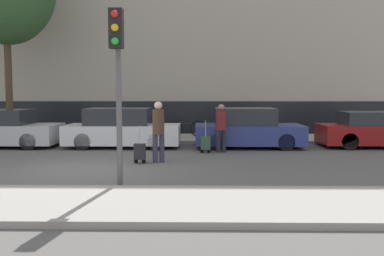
{
  "coord_description": "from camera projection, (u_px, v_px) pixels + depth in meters",
  "views": [
    {
      "loc": [
        3.03,
        -11.22,
        2.06
      ],
      "look_at": [
        2.82,
        1.8,
        0.95
      ],
      "focal_mm": 40.0,
      "sensor_mm": 36.0,
      "label": 1
    }
  ],
  "objects": [
    {
      "name": "ground_plane",
      "position": [
        85.0,
        169.0,
        11.4
      ],
      "size": [
        80.0,
        80.0,
        0.0
      ],
      "primitive_type": "plane",
      "color": "#565451"
    },
    {
      "name": "sidewalk_near",
      "position": [
        30.0,
        203.0,
        7.66
      ],
      "size": [
        28.0,
        2.5,
        0.12
      ],
      "color": "gray",
      "rests_on": "ground_plane"
    },
    {
      "name": "sidewalk_far",
      "position": [
        128.0,
        138.0,
        18.37
      ],
      "size": [
        28.0,
        3.0,
        0.12
      ],
      "color": "gray",
      "rests_on": "ground_plane"
    },
    {
      "name": "parked_car_0",
      "position": [
        2.0,
        129.0,
        15.92
      ],
      "size": [
        4.08,
        1.9,
        1.4
      ],
      "color": "#B7BABF",
      "rests_on": "ground_plane"
    },
    {
      "name": "parked_car_1",
      "position": [
        122.0,
        129.0,
        15.78
      ],
      "size": [
        4.18,
        1.72,
        1.45
      ],
      "color": "silver",
      "rests_on": "ground_plane"
    },
    {
      "name": "parked_car_2",
      "position": [
        248.0,
        129.0,
        15.77
      ],
      "size": [
        3.92,
        1.92,
        1.46
      ],
      "color": "navy",
      "rests_on": "ground_plane"
    },
    {
      "name": "parked_car_3",
      "position": [
        377.0,
        130.0,
        15.81
      ],
      "size": [
        4.25,
        1.73,
        1.32
      ],
      "color": "maroon",
      "rests_on": "ground_plane"
    },
    {
      "name": "pedestrian_left",
      "position": [
        158.0,
        128.0,
        12.37
      ],
      "size": [
        0.34,
        0.34,
        1.78
      ],
      "rotation": [
        0.0,
        0.0,
        0.3
      ],
      "color": "#383347",
      "rests_on": "ground_plane"
    },
    {
      "name": "trolley_left",
      "position": [
        140.0,
        152.0,
        12.27
      ],
      "size": [
        0.34,
        0.29,
        1.11
      ],
      "color": "#262628",
      "rests_on": "ground_plane"
    },
    {
      "name": "pedestrian_right",
      "position": [
        221.0,
        125.0,
        14.44
      ],
      "size": [
        0.34,
        0.34,
        1.64
      ],
      "rotation": [
        0.0,
        0.0,
        0.28
      ],
      "color": "#23232D",
      "rests_on": "ground_plane"
    },
    {
      "name": "trolley_right",
      "position": [
        206.0,
        143.0,
        14.35
      ],
      "size": [
        0.34,
        0.29,
        1.1
      ],
      "color": "#335138",
      "rests_on": "ground_plane"
    },
    {
      "name": "traffic_light",
      "position": [
        117.0,
        62.0,
        8.8
      ],
      "size": [
        0.28,
        0.47,
        3.74
      ],
      "color": "#515154",
      "rests_on": "ground_plane"
    },
    {
      "name": "parked_bicycle",
      "position": [
        186.0,
        128.0,
        18.24
      ],
      "size": [
        1.77,
        0.06,
        0.96
      ],
      "color": "black",
      "rests_on": "sidewalk_far"
    }
  ]
}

